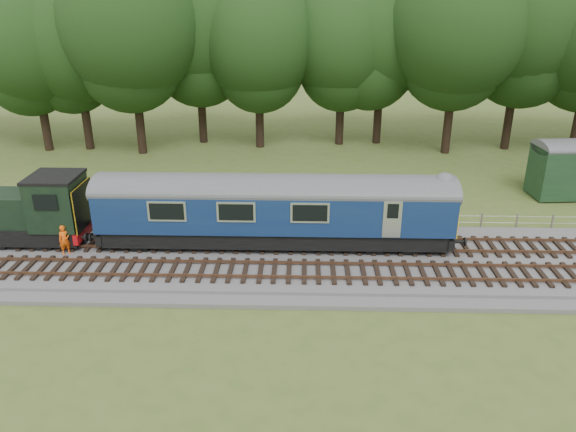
{
  "coord_description": "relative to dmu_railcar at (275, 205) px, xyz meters",
  "views": [
    {
      "loc": [
        -2.18,
        -25.23,
        13.02
      ],
      "look_at": [
        -2.95,
        1.4,
        2.0
      ],
      "focal_mm": 35.0,
      "sensor_mm": 36.0,
      "label": 1
    }
  ],
  "objects": [
    {
      "name": "worker",
      "position": [
        -10.54,
        -1.35,
        -1.48
      ],
      "size": [
        0.67,
        0.63,
        1.54
      ],
      "primitive_type": "imported",
      "rotation": [
        0.0,
        0.0,
        0.64
      ],
      "color": "#FF5B0D",
      "rests_on": "ballast"
    },
    {
      "name": "dmu_railcar",
      "position": [
        0.0,
        0.0,
        0.0
      ],
      "size": [
        18.05,
        2.86,
        3.88
      ],
      "color": "black",
      "rests_on": "ground"
    },
    {
      "name": "track_south",
      "position": [
        3.64,
        -3.0,
        -2.19
      ],
      "size": [
        67.2,
        2.4,
        0.21
      ],
      "color": "black",
      "rests_on": "ballast"
    },
    {
      "name": "ground",
      "position": [
        3.64,
        -1.4,
        -2.61
      ],
      "size": [
        120.0,
        120.0,
        0.0
      ],
      "primitive_type": "plane",
      "color": "#465C22",
      "rests_on": "ground"
    },
    {
      "name": "fence",
      "position": [
        3.64,
        3.1,
        -2.61
      ],
      "size": [
        64.0,
        0.12,
        1.0
      ],
      "primitive_type": null,
      "color": "#6B6054",
      "rests_on": "ground"
    },
    {
      "name": "ballast",
      "position": [
        3.64,
        -1.4,
        -2.43
      ],
      "size": [
        70.0,
        7.0,
        0.35
      ],
      "primitive_type": "cube",
      "color": "#4C4C4F",
      "rests_on": "ground"
    },
    {
      "name": "tree_line",
      "position": [
        3.64,
        20.6,
        -2.61
      ],
      "size": [
        70.0,
        8.0,
        18.0
      ],
      "primitive_type": null,
      "color": "black",
      "rests_on": "ground"
    },
    {
      "name": "track_north",
      "position": [
        3.64,
        -0.0,
        -2.19
      ],
      "size": [
        67.2,
        2.4,
        0.21
      ],
      "color": "black",
      "rests_on": "ballast"
    },
    {
      "name": "shunter_loco",
      "position": [
        -13.93,
        0.0,
        -0.63
      ],
      "size": [
        8.91,
        2.6,
        3.38
      ],
      "color": "black",
      "rests_on": "ground"
    }
  ]
}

